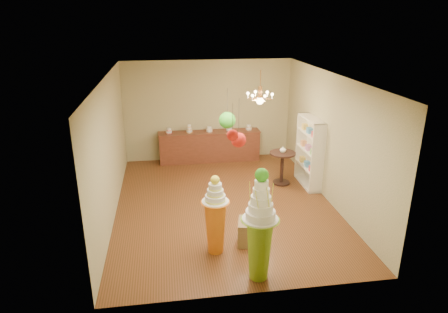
{
  "coord_description": "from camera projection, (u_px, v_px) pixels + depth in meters",
  "views": [
    {
      "loc": [
        -1.28,
        -8.44,
        4.26
      ],
      "look_at": [
        -0.0,
        0.0,
        1.19
      ],
      "focal_mm": 32.0,
      "sensor_mm": 36.0,
      "label": 1
    }
  ],
  "objects": [
    {
      "name": "pom_green_mid",
      "position": [
        227.0,
        120.0,
        7.36
      ],
      "size": [
        0.31,
        0.31,
        0.75
      ],
      "color": "#413B2F",
      "rests_on": "ceiling"
    },
    {
      "name": "pom_red_left",
      "position": [
        239.0,
        140.0,
        6.52
      ],
      "size": [
        0.25,
        0.25,
        0.82
      ],
      "color": "#413B2F",
      "rests_on": "ceiling"
    },
    {
      "name": "wall_front",
      "position": [
        257.0,
        210.0,
        5.94
      ],
      "size": [
        5.0,
        0.04,
        3.0
      ],
      "primitive_type": "cube",
      "color": "tan",
      "rests_on": "ground"
    },
    {
      "name": "pedestal_orange",
      "position": [
        215.0,
        221.0,
        7.37
      ],
      "size": [
        0.61,
        0.61,
        1.55
      ],
      "rotation": [
        0.0,
        0.0,
        0.28
      ],
      "color": "orange",
      "rests_on": "floor"
    },
    {
      "name": "burlap_riser",
      "position": [
        252.0,
        232.0,
        7.79
      ],
      "size": [
        0.62,
        0.62,
        0.47
      ],
      "primitive_type": "cube",
      "rotation": [
        0.0,
        0.0,
        -0.23
      ],
      "color": "olive",
      "rests_on": "floor"
    },
    {
      "name": "wall_back",
      "position": [
        208.0,
        111.0,
        11.99
      ],
      "size": [
        5.0,
        0.04,
        3.0
      ],
      "primitive_type": "cube",
      "color": "tan",
      "rests_on": "ground"
    },
    {
      "name": "vase",
      "position": [
        283.0,
        149.0,
        10.29
      ],
      "size": [
        0.2,
        0.2,
        0.17
      ],
      "primitive_type": "imported",
      "rotation": [
        0.0,
        0.0,
        -0.32
      ],
      "color": "white",
      "rests_on": "round_table"
    },
    {
      "name": "wall_left",
      "position": [
        110.0,
        149.0,
        8.61
      ],
      "size": [
        0.04,
        6.5,
        3.0
      ],
      "primitive_type": "cube",
      "color": "tan",
      "rests_on": "ground"
    },
    {
      "name": "chandelier",
      "position": [
        260.0,
        99.0,
        9.7
      ],
      "size": [
        0.87,
        0.87,
        0.85
      ],
      "rotation": [
        0.0,
        0.0,
        -0.36
      ],
      "color": "#D38D4A",
      "rests_on": "ceiling"
    },
    {
      "name": "ceiling",
      "position": [
        224.0,
        76.0,
        8.46
      ],
      "size": [
        6.5,
        6.5,
        0.0
      ],
      "primitive_type": "plane",
      "rotation": [
        3.14,
        0.0,
        0.0
      ],
      "color": "silver",
      "rests_on": "ground"
    },
    {
      "name": "floor",
      "position": [
        224.0,
        204.0,
        9.47
      ],
      "size": [
        6.5,
        6.5,
        0.0
      ],
      "primitive_type": "plane",
      "color": "#5B3218",
      "rests_on": "ground"
    },
    {
      "name": "pedestal_green",
      "position": [
        260.0,
        235.0,
        6.56
      ],
      "size": [
        0.79,
        0.79,
        2.0
      ],
      "rotation": [
        0.0,
        0.0,
        0.43
      ],
      "color": "#7DAA25",
      "rests_on": "floor"
    },
    {
      "name": "round_table",
      "position": [
        282.0,
        163.0,
        10.42
      ],
      "size": [
        0.87,
        0.87,
        0.87
      ],
      "rotation": [
        0.0,
        0.0,
        -0.37
      ],
      "color": "black",
      "rests_on": "floor"
    },
    {
      "name": "pom_red_right",
      "position": [
        233.0,
        135.0,
        6.14
      ],
      "size": [
        0.18,
        0.18,
        0.6
      ],
      "color": "#413B2F",
      "rests_on": "ceiling"
    },
    {
      "name": "shelving_unit",
      "position": [
        309.0,
        152.0,
        10.24
      ],
      "size": [
        0.33,
        1.2,
        1.8
      ],
      "color": "white",
      "rests_on": "floor"
    },
    {
      "name": "sideboard",
      "position": [
        210.0,
        146.0,
        12.07
      ],
      "size": [
        3.04,
        0.54,
        1.16
      ],
      "color": "brown",
      "rests_on": "floor"
    },
    {
      "name": "wall_right",
      "position": [
        330.0,
        139.0,
        9.31
      ],
      "size": [
        0.04,
        6.5,
        3.0
      ],
      "primitive_type": "cube",
      "color": "tan",
      "rests_on": "ground"
    }
  ]
}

